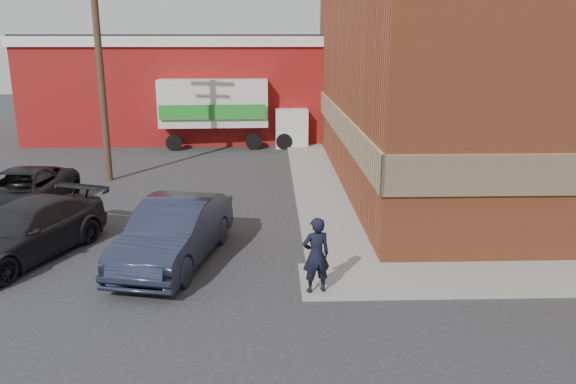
# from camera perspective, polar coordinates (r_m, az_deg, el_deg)

# --- Properties ---
(ground) EXTENTS (90.00, 90.00, 0.00)m
(ground) POSITION_cam_1_polar(r_m,az_deg,el_deg) (13.79, 3.14, -7.70)
(ground) COLOR #28282B
(ground) RESTS_ON ground
(brick_building) EXTENTS (14.25, 18.25, 9.36)m
(brick_building) POSITION_cam_1_polar(r_m,az_deg,el_deg) (23.70, 22.78, 12.46)
(brick_building) COLOR #9C4828
(brick_building) RESTS_ON ground
(sidewalk_west) EXTENTS (1.80, 18.00, 0.12)m
(sidewalk_west) POSITION_cam_1_polar(r_m,az_deg,el_deg) (22.36, 2.74, 1.51)
(sidewalk_west) COLOR gray
(sidewalk_west) RESTS_ON ground
(warehouse) EXTENTS (16.30, 8.30, 5.60)m
(warehouse) POSITION_cam_1_polar(r_m,az_deg,el_deg) (33.10, -10.39, 10.61)
(warehouse) COLOR maroon
(warehouse) RESTS_ON ground
(utility_pole) EXTENTS (2.00, 0.26, 9.00)m
(utility_pole) POSITION_cam_1_polar(r_m,az_deg,el_deg) (22.57, -18.63, 12.92)
(utility_pole) COLOR #463223
(utility_pole) RESTS_ON ground
(man) EXTENTS (0.69, 0.53, 1.67)m
(man) POSITION_cam_1_polar(r_m,az_deg,el_deg) (11.98, 2.87, -6.41)
(man) COLOR black
(man) RESTS_ON sidewalk_south
(sedan) EXTENTS (2.61, 5.01, 1.57)m
(sedan) POSITION_cam_1_polar(r_m,az_deg,el_deg) (14.13, -11.47, -4.01)
(sedan) COLOR #272B41
(sedan) RESTS_ON ground
(suv_a) EXTENTS (2.46, 5.00, 1.36)m
(suv_a) POSITION_cam_1_polar(r_m,az_deg,el_deg) (19.74, -25.58, -0.00)
(suv_a) COLOR black
(suv_a) RESTS_ON ground
(suv_b) EXTENTS (3.58, 5.20, 1.40)m
(suv_b) POSITION_cam_1_polar(r_m,az_deg,el_deg) (15.66, -25.18, -3.62)
(suv_b) COLOR black
(suv_b) RESTS_ON ground
(box_truck) EXTENTS (7.07, 2.36, 3.45)m
(box_truck) POSITION_cam_1_polar(r_m,az_deg,el_deg) (28.95, -6.16, 8.50)
(box_truck) COLOR silver
(box_truck) RESTS_ON ground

